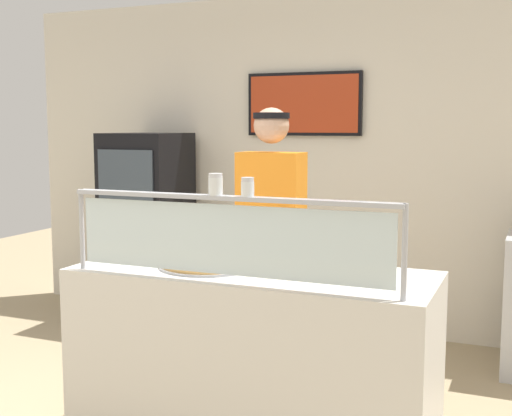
# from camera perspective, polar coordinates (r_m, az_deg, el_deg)

# --- Properties ---
(ground_plane) EXTENTS (12.00, 12.00, 0.00)m
(ground_plane) POSITION_cam_1_polar(r_m,az_deg,el_deg) (4.16, 3.37, -16.40)
(ground_plane) COLOR tan
(ground_plane) RESTS_ON ground
(shop_rear_unit) EXTENTS (6.18, 0.13, 2.70)m
(shop_rear_unit) POSITION_cam_1_polar(r_m,az_deg,el_deg) (5.38, 9.15, 3.77)
(shop_rear_unit) COLOR silver
(shop_rear_unit) RESTS_ON ground
(serving_counter) EXTENTS (1.78, 0.70, 0.95)m
(serving_counter) POSITION_cam_1_polar(r_m,az_deg,el_deg) (3.43, -0.30, -13.12)
(serving_counter) COLOR silver
(serving_counter) RESTS_ON ground
(sneeze_guard) EXTENTS (1.60, 0.06, 0.40)m
(sneeze_guard) POSITION_cam_1_polar(r_m,az_deg,el_deg) (2.98, -2.51, -1.63)
(sneeze_guard) COLOR #B2B5BC
(sneeze_guard) RESTS_ON serving_counter
(pizza_tray) EXTENTS (0.50, 0.50, 0.04)m
(pizza_tray) POSITION_cam_1_polar(r_m,az_deg,el_deg) (3.38, -4.09, -4.74)
(pizza_tray) COLOR #9EA0A8
(pizza_tray) RESTS_ON serving_counter
(pizza_server) EXTENTS (0.12, 0.29, 0.01)m
(pizza_server) POSITION_cam_1_polar(r_m,az_deg,el_deg) (3.38, -4.99, -4.37)
(pizza_server) COLOR #ADAFB7
(pizza_server) RESTS_ON pizza_tray
(parmesan_shaker) EXTENTS (0.06, 0.06, 0.10)m
(parmesan_shaker) POSITION_cam_1_polar(r_m,az_deg,el_deg) (2.99, -3.46, 1.91)
(parmesan_shaker) COLOR white
(parmesan_shaker) RESTS_ON sneeze_guard
(pepper_flake_shaker) EXTENTS (0.06, 0.06, 0.08)m
(pepper_flake_shaker) POSITION_cam_1_polar(r_m,az_deg,el_deg) (2.92, -0.72, 1.69)
(pepper_flake_shaker) COLOR white
(pepper_flake_shaker) RESTS_ON sneeze_guard
(worker_figure) EXTENTS (0.41, 0.50, 1.76)m
(worker_figure) POSITION_cam_1_polar(r_m,az_deg,el_deg) (3.99, 1.32, -2.35)
(worker_figure) COLOR #23232D
(worker_figure) RESTS_ON ground
(drink_fridge) EXTENTS (0.61, 0.62, 1.59)m
(drink_fridge) POSITION_cam_1_polar(r_m,az_deg,el_deg) (5.70, -9.24, -1.71)
(drink_fridge) COLOR black
(drink_fridge) RESTS_ON ground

